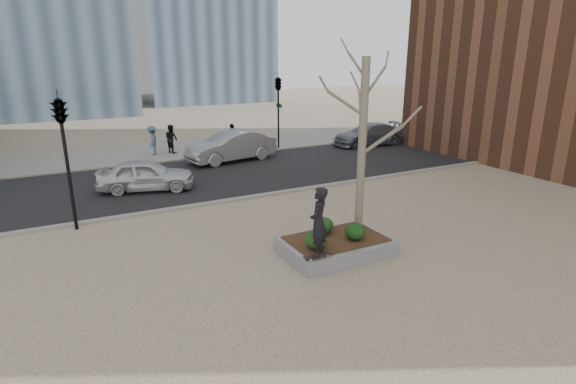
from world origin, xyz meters
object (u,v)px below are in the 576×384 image
skateboard (318,256)px  police_car (146,175)px  planter (336,246)px  skateboarder (319,222)px

skateboard → police_car: (-2.44, 9.85, 0.20)m
planter → police_car: 9.73m
skateboard → police_car: police_car is taller
skateboard → skateboarder: 0.95m
skateboard → skateboarder: (0.00, 0.00, 0.95)m
skateboarder → police_car: size_ratio=0.47×
police_car → skateboard: bearing=-149.0°
skateboard → skateboarder: size_ratio=0.43×
skateboard → police_car: size_ratio=0.20×
planter → police_car: size_ratio=0.77×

